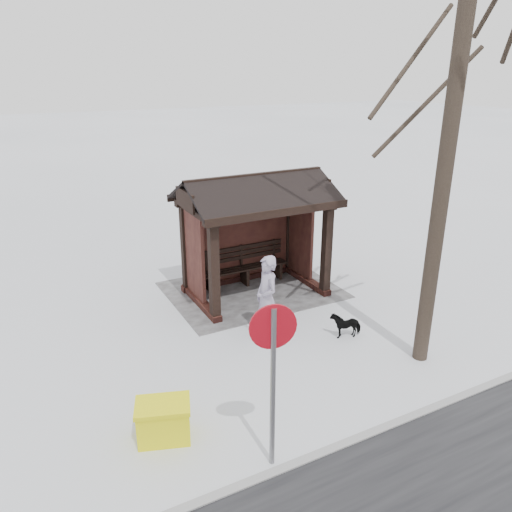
% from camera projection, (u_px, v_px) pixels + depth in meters
% --- Properties ---
extents(ground, '(120.00, 120.00, 0.00)m').
position_uv_depth(ground, '(256.00, 293.00, 12.77)').
color(ground, silver).
rests_on(ground, ground).
extents(kerb, '(120.00, 0.15, 0.06)m').
position_uv_depth(kerb, '(410.00, 418.00, 8.21)').
color(kerb, gray).
rests_on(kerb, ground).
extents(trampled_patch, '(4.20, 3.20, 0.02)m').
position_uv_depth(trampled_patch, '(252.00, 290.00, 12.94)').
color(trampled_patch, gray).
rests_on(trampled_patch, ground).
extents(bus_shelter, '(3.60, 2.40, 3.09)m').
position_uv_depth(bus_shelter, '(253.00, 210.00, 12.14)').
color(bus_shelter, '#3A1915').
rests_on(bus_shelter, ground).
extents(tree_near, '(3.42, 3.42, 9.03)m').
position_uv_depth(tree_near, '(465.00, 17.00, 7.76)').
color(tree_near, black).
rests_on(tree_near, ground).
extents(pedestrian, '(0.48, 0.70, 1.84)m').
position_uv_depth(pedestrian, '(267.00, 298.00, 10.37)').
color(pedestrian, '#9A8FA8').
rests_on(pedestrian, ground).
extents(dog, '(0.69, 0.44, 0.54)m').
position_uv_depth(dog, '(346.00, 324.00, 10.66)').
color(dog, black).
rests_on(dog, ground).
extents(grit_bin, '(0.97, 0.81, 0.64)m').
position_uv_depth(grit_bin, '(164.00, 421.00, 7.67)').
color(grit_bin, yellow).
rests_on(grit_bin, ground).
extents(road_sign, '(0.64, 0.20, 2.56)m').
position_uv_depth(road_sign, '(273.00, 354.00, 6.66)').
color(road_sign, slate).
rests_on(road_sign, ground).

